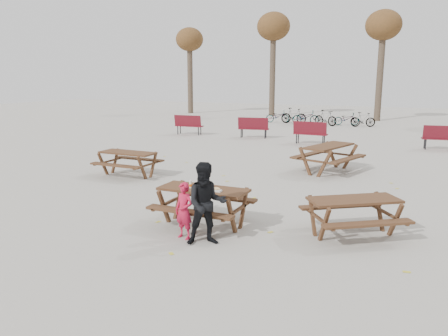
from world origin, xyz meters
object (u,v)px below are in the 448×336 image
at_px(food_tray, 217,191).
at_px(picnic_table_north, 128,164).
at_px(child, 184,211).
at_px(picnic_table_east, 353,217).
at_px(soda_bottle, 191,185).
at_px(main_picnic_table, 203,197).
at_px(adult, 206,204).
at_px(picnic_table_far, 328,159).

distance_m(food_tray, picnic_table_north, 5.56).
relative_size(food_tray, child, 0.17).
distance_m(picnic_table_east, picnic_table_north, 7.42).
relative_size(soda_bottle, picnic_table_east, 0.10).
relative_size(main_picnic_table, food_tray, 10.00).
distance_m(adult, picnic_table_north, 6.15).
relative_size(main_picnic_table, child, 1.69).
bearing_deg(picnic_table_east, food_tray, 161.78).
xyz_separation_m(picnic_table_east, picnic_table_far, (-1.58, 5.57, 0.07)).
bearing_deg(adult, soda_bottle, 102.18).
bearing_deg(picnic_table_north, soda_bottle, -38.35).
xyz_separation_m(food_tray, picnic_table_north, (-4.52, 3.22, -0.42)).
height_order(food_tray, picnic_table_far, picnic_table_far).
bearing_deg(soda_bottle, picnic_table_north, 140.90).
height_order(main_picnic_table, picnic_table_east, main_picnic_table).
relative_size(main_picnic_table, soda_bottle, 10.59).
bearing_deg(soda_bottle, child, -70.84).
distance_m(soda_bottle, picnic_table_east, 3.21).
height_order(food_tray, picnic_table_east, food_tray).
relative_size(main_picnic_table, picnic_table_far, 0.90).
xyz_separation_m(picnic_table_east, picnic_table_north, (-7.01, 2.45, 0.01)).
height_order(child, adult, adult).
relative_size(child, picnic_table_north, 0.62).
distance_m(soda_bottle, picnic_table_far, 6.49).
bearing_deg(picnic_table_east, picnic_table_north, 125.45).
bearing_deg(picnic_table_east, soda_bottle, 158.05).
relative_size(main_picnic_table, adult, 1.20).
bearing_deg(picnic_table_north, food_tray, -34.70).
distance_m(main_picnic_table, child, 0.80).
relative_size(food_tray, picnic_table_north, 0.10).
bearing_deg(main_picnic_table, picnic_table_east, 12.66).
distance_m(food_tray, adult, 0.78).
height_order(picnic_table_east, picnic_table_far, picnic_table_far).
xyz_separation_m(main_picnic_table, food_tray, (0.36, -0.12, 0.21)).
relative_size(soda_bottle, child, 0.16).
bearing_deg(adult, food_tray, 70.16).
relative_size(adult, picnic_table_far, 0.75).
bearing_deg(child, soda_bottle, 121.21).
bearing_deg(food_tray, soda_bottle, 176.90).
height_order(main_picnic_table, soda_bottle, soda_bottle).
height_order(adult, picnic_table_east, adult).
height_order(child, picnic_table_north, child).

